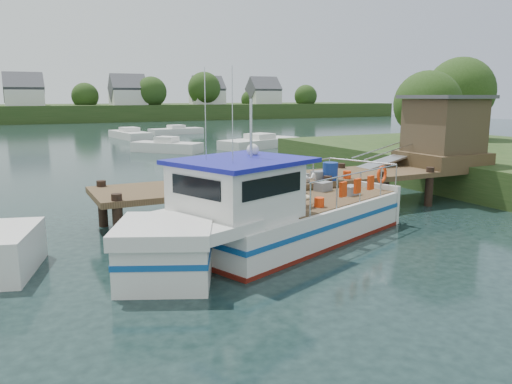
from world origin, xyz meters
name	(u,v)px	position (x,y,z in m)	size (l,w,h in m)	color
ground_plane	(262,217)	(0.00, 0.00, 0.00)	(160.00, 160.00, 0.00)	#172927
far_shore	(55,109)	(0.01, 82.37, 2.10)	(140.00, 42.55, 9.22)	#2D431B
dock	(399,149)	(6.51, 0.01, 2.24)	(16.60, 3.00, 4.78)	#503C26
lobster_boat	(268,217)	(-1.60, -3.49, 0.94)	(10.48, 6.16, 5.18)	silver
moored_far	(176,131)	(9.93, 41.60, 0.40)	(6.59, 3.09, 1.08)	silver
moored_b	(167,146)	(3.22, 22.97, 0.47)	(5.26, 5.51, 1.26)	silver
moored_c	(260,142)	(11.56, 22.85, 0.46)	(8.23, 5.17, 1.23)	silver
moored_d	(130,134)	(3.55, 37.77, 0.44)	(3.25, 7.23, 1.19)	silver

